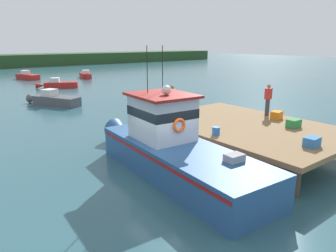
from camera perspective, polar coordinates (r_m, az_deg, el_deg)
The scene contains 14 objects.
ground_plane at distance 12.43m, azimuth -0.43°, elevation -8.45°, with size 200.00×200.00×0.00m, color #2D5660.
dock at distance 15.32m, azimuth 13.94°, elevation -0.10°, with size 6.00×9.00×1.20m.
main_fishing_boat at distance 12.17m, azimuth 0.60°, elevation -3.89°, with size 3.09×9.90×4.80m.
crate_stack_near_edge at distance 15.28m, azimuth 21.69°, elevation 0.45°, with size 0.60×0.44×0.37m, color #2D8442.
crate_single_by_cleat at distance 16.66m, azimuth 18.98°, elevation 1.86°, with size 0.60×0.44×0.39m, color orange.
crate_single_far at distance 12.78m, azimuth 24.50°, elevation -2.62°, with size 0.60×0.44×0.35m, color #3370B2.
bait_bucket at distance 13.20m, azimuth 8.63°, elevation -0.89°, with size 0.32×0.32×0.34m, color #2866B2.
deckhand_by_the_boat at distance 17.23m, azimuth 17.56°, elevation 4.64°, with size 0.36×0.22×1.63m.
deckhand_further_back at distance 16.05m, azimuth 0.80°, elevation 4.63°, with size 0.36×0.22×1.63m.
moored_boat_near_channel at distance 46.42m, azimuth -14.61°, elevation 8.86°, with size 1.96×4.50×1.12m.
moored_boat_mid_harbor at distance 27.08m, azimuth -19.97°, elevation 4.48°, with size 3.16×4.82×1.25m.
moored_boat_off_the_point at distance 37.05m, azimuth -19.16°, elevation 7.09°, with size 4.31×2.76×1.12m.
moored_boat_far_left at distance 47.43m, azimuth -24.05°, elevation 8.20°, with size 2.14×4.69×1.18m.
mooring_buoy_spare_mooring at distance 25.83m, azimuth -0.36°, elevation 4.38°, with size 0.39×0.39×0.39m, color #EA5B19.
Camera 1 is at (-6.94, -9.05, 4.94)m, focal length 33.83 mm.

